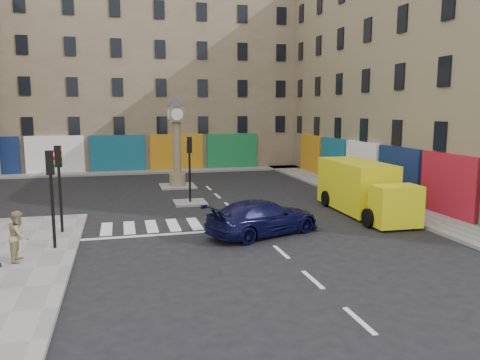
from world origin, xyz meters
name	(u,v)px	position (x,y,z in m)	size (l,w,h in m)	color
ground	(265,238)	(0.00, 0.00, 0.00)	(120.00, 120.00, 0.00)	black
sidewalk_right	(345,189)	(8.70, 10.00, 0.07)	(2.60, 30.00, 0.15)	gray
sidewalk_far	(143,172)	(-4.00, 22.20, 0.07)	(32.00, 2.40, 0.15)	gray
island_near	(190,203)	(-2.00, 8.00, 0.06)	(1.80, 1.80, 0.12)	gray
island_far	(178,186)	(-2.00, 14.00, 0.06)	(2.40, 2.40, 0.12)	gray
building_right	(433,70)	(15.00, 10.00, 8.00)	(10.00, 30.00, 16.00)	#857857
building_far	(137,76)	(-4.00, 28.00, 8.50)	(32.00, 10.00, 17.00)	#8D785E
traffic_light_left_near	(51,183)	(-8.30, 0.20, 2.62)	(0.28, 0.22, 3.70)	black
traffic_light_left_far	(59,175)	(-8.30, 2.60, 2.62)	(0.28, 0.22, 3.70)	black
traffic_light_island	(189,159)	(-2.00, 8.00, 2.59)	(0.28, 0.22, 3.70)	black
clock_pillar	(177,136)	(-2.00, 14.00, 3.55)	(1.20, 1.20, 6.10)	#857857
navy_sedan	(263,217)	(0.08, 0.59, 0.75)	(2.12, 5.20, 1.51)	black
yellow_van	(362,188)	(6.28, 3.31, 1.31)	(2.63, 7.29, 2.63)	yellow
pedestrian_tan	(19,236)	(-9.27, -1.11, 1.03)	(0.86, 0.67, 1.76)	#98845E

